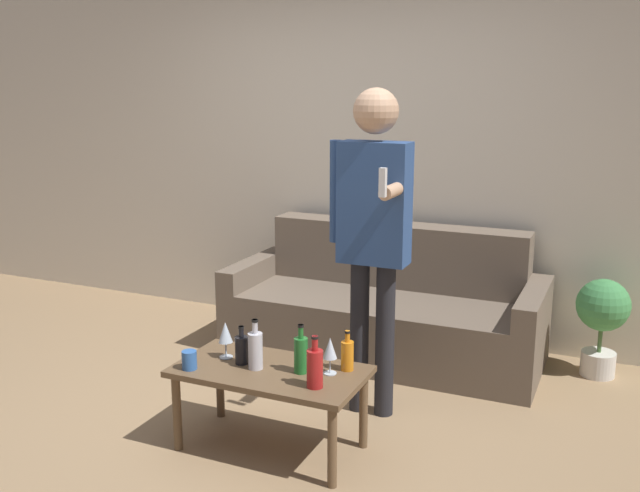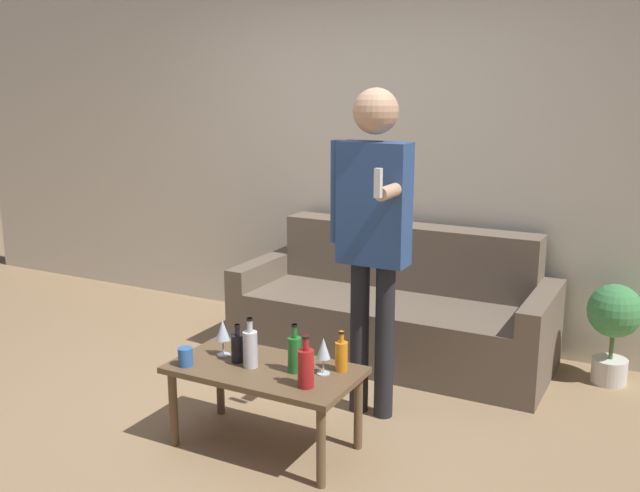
{
  "view_description": "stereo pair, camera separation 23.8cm",
  "coord_description": "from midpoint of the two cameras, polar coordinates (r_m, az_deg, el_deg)",
  "views": [
    {
      "loc": [
        1.86,
        -2.91,
        1.81
      ],
      "look_at": [
        0.34,
        0.49,
        0.95
      ],
      "focal_mm": 40.0,
      "sensor_mm": 36.0,
      "label": 1
    },
    {
      "loc": [
        2.07,
        -2.81,
        1.81
      ],
      "look_at": [
        0.34,
        0.49,
        0.95
      ],
      "focal_mm": 40.0,
      "sensor_mm": 36.0,
      "label": 2
    }
  ],
  "objects": [
    {
      "name": "bottle_dark",
      "position": [
        3.33,
        -2.49,
        -9.68
      ],
      "size": [
        0.08,
        0.08,
        0.25
      ],
      "color": "#B21E1E",
      "rests_on": "coffee_table"
    },
    {
      "name": "couch",
      "position": [
        4.85,
        3.84,
        -5.15
      ],
      "size": [
        2.08,
        0.84,
        0.85
      ],
      "color": "#6B5B4C",
      "rests_on": "ground_plane"
    },
    {
      "name": "wall_back",
      "position": [
        5.2,
        1.74,
        7.92
      ],
      "size": [
        8.0,
        0.06,
        2.7
      ],
      "color": "beige",
      "rests_on": "ground_plane"
    },
    {
      "name": "bottle_orange",
      "position": [
        3.52,
        0.24,
        -8.7
      ],
      "size": [
        0.06,
        0.06,
        0.2
      ],
      "color": "orange",
      "rests_on": "coffee_table"
    },
    {
      "name": "potted_plant",
      "position": [
        4.72,
        20.32,
        -5.22
      ],
      "size": [
        0.33,
        0.33,
        0.63
      ],
      "color": "silver",
      "rests_on": "ground_plane"
    },
    {
      "name": "person_standing_front",
      "position": [
        3.77,
        2.47,
        1.93
      ],
      "size": [
        0.44,
        0.44,
        1.78
      ],
      "color": "#232328",
      "rests_on": "ground_plane"
    },
    {
      "name": "ground_plane",
      "position": [
        3.91,
        -9.57,
        -14.73
      ],
      "size": [
        16.0,
        16.0,
        0.0
      ],
      "primitive_type": "plane",
      "color": "#997A56"
    },
    {
      "name": "wine_glass_near",
      "position": [
        3.46,
        -1.18,
        -8.27
      ],
      "size": [
        0.07,
        0.07,
        0.18
      ],
      "color": "silver",
      "rests_on": "coffee_table"
    },
    {
      "name": "bottle_red",
      "position": [
        3.63,
        -8.17,
        -8.17
      ],
      "size": [
        0.07,
        0.07,
        0.2
      ],
      "color": "black",
      "rests_on": "coffee_table"
    },
    {
      "name": "cup_on_table",
      "position": [
        3.62,
        -12.29,
        -8.93
      ],
      "size": [
        0.07,
        0.07,
        0.09
      ],
      "color": "#3366B2",
      "rests_on": "coffee_table"
    },
    {
      "name": "coffee_table",
      "position": [
        3.6,
        -5.94,
        -10.53
      ],
      "size": [
        0.94,
        0.5,
        0.43
      ],
      "color": "brown",
      "rests_on": "ground_plane"
    },
    {
      "name": "bottle_yellow",
      "position": [
        3.55,
        -7.12,
        -8.23
      ],
      "size": [
        0.07,
        0.07,
        0.25
      ],
      "color": "silver",
      "rests_on": "coffee_table"
    },
    {
      "name": "bottle_green",
      "position": [
        3.49,
        -3.51,
        -8.63
      ],
      "size": [
        0.07,
        0.07,
        0.24
      ],
      "color": "#23752D",
      "rests_on": "coffee_table"
    },
    {
      "name": "wine_glass_far",
      "position": [
        3.7,
        -9.42,
        -6.92
      ],
      "size": [
        0.07,
        0.07,
        0.19
      ],
      "color": "silver",
      "rests_on": "coffee_table"
    }
  ]
}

